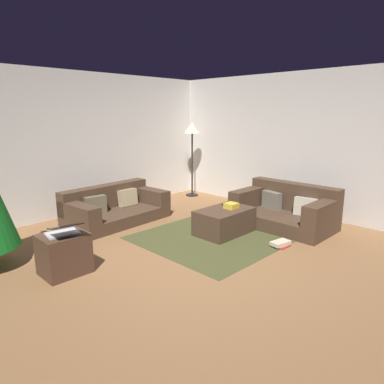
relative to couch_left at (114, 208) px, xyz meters
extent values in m
plane|color=brown|center=(-0.35, -2.24, -0.24)|extent=(6.40, 6.40, 0.00)
cube|color=silver|center=(-0.35, 0.90, 1.06)|extent=(6.40, 0.12, 2.60)
cube|color=silver|center=(2.79, -2.24, 1.06)|extent=(0.12, 6.40, 2.60)
cube|color=#473323|center=(0.01, -0.09, -0.14)|extent=(1.80, 1.03, 0.21)
cube|color=#473323|center=(-0.02, 0.24, 0.17)|extent=(1.75, 0.37, 0.41)
cube|color=#473323|center=(0.75, -0.04, 0.10)|extent=(0.31, 0.92, 0.27)
cube|color=#473323|center=(-0.74, -0.15, 0.10)|extent=(0.31, 0.92, 0.27)
cube|color=tan|center=(0.34, 0.06, 0.12)|extent=(0.37, 0.18, 0.31)
cube|color=brown|center=(-0.35, 0.01, 0.12)|extent=(0.37, 0.15, 0.30)
cube|color=#473323|center=(1.80, -2.28, -0.13)|extent=(0.95, 1.59, 0.23)
cube|color=#473323|center=(2.16, -2.28, 0.22)|extent=(0.24, 1.59, 0.47)
cube|color=#473323|center=(1.80, -2.95, 0.15)|extent=(0.94, 0.24, 0.33)
cube|color=#473323|center=(1.80, -1.60, 0.15)|extent=(0.94, 0.24, 0.33)
cube|color=#BCB299|center=(1.96, -2.60, 0.14)|extent=(0.20, 0.38, 0.31)
cube|color=#716B5B|center=(1.96, -1.96, 0.14)|extent=(0.18, 0.38, 0.30)
cube|color=#473323|center=(0.87, -1.79, -0.04)|extent=(0.91, 0.58, 0.39)
cube|color=gold|center=(0.99, -1.83, 0.20)|extent=(0.20, 0.19, 0.08)
cube|color=black|center=(1.05, -1.68, 0.17)|extent=(0.06, 0.16, 0.02)
sphere|color=#CC33BF|center=(-2.01, -0.73, 0.33)|extent=(0.06, 0.06, 0.06)
cube|color=#4C3323|center=(-1.56, -1.35, 0.01)|extent=(0.52, 0.44, 0.49)
cube|color=silver|center=(-1.56, -1.35, 0.26)|extent=(0.38, 0.30, 0.02)
cube|color=black|center=(-1.58, -1.50, 0.39)|extent=(0.38, 0.30, 0.08)
cube|color=#B7332D|center=(1.00, -2.73, -0.23)|extent=(0.23, 0.21, 0.02)
cube|color=beige|center=(1.00, -2.73, -0.19)|extent=(0.31, 0.21, 0.05)
cylinder|color=black|center=(2.34, 0.39, -0.23)|extent=(0.28, 0.28, 0.02)
cylinder|color=black|center=(2.34, 0.39, 0.47)|extent=(0.04, 0.04, 1.42)
cone|color=beige|center=(2.34, 0.39, 1.31)|extent=(0.36, 0.36, 0.24)
cube|color=#424523|center=(0.87, -1.79, -0.24)|extent=(2.60, 2.00, 0.01)
camera|label=1|loc=(-3.22, -5.12, 1.63)|focal=32.57mm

